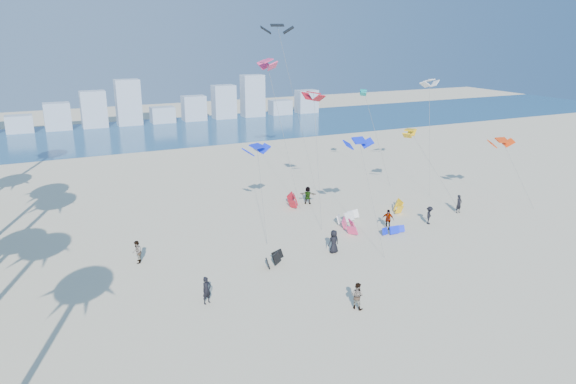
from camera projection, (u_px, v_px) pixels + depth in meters
name	position (u px, v px, depth m)	size (l,w,h in m)	color
ground	(363.00, 352.00, 29.67)	(220.00, 220.00, 0.00)	beige
ocean	(132.00, 134.00, 92.02)	(220.00, 220.00, 0.00)	navy
kitesurfer_near	(207.00, 290.00, 34.77)	(0.67, 0.44, 1.84)	black
kitesurfer_mid	(357.00, 296.00, 34.13)	(0.86, 0.67, 1.78)	gray
kitesurfers_far	(334.00, 218.00, 48.27)	(31.16, 13.20, 1.90)	black
grounded_kites	(340.00, 218.00, 49.50)	(18.34, 15.41, 1.01)	black
flying_kites	(338.00, 89.00, 52.98)	(28.21, 24.16, 18.19)	#0E24F1
distant_skyline	(114.00, 109.00, 99.31)	(85.00, 3.00, 8.40)	#9EADBF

